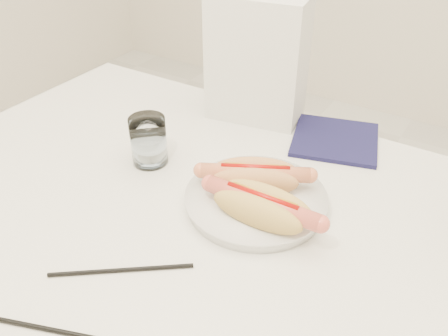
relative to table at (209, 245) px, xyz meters
The scene contains 9 objects.
table is the anchor object (origin of this frame).
plate 0.11m from the table, 55.08° to the left, with size 0.23×0.23×0.02m, color white.
hotdog_left 0.14m from the table, 68.93° to the left, with size 0.17×0.13×0.05m.
hotdog_right 0.13m from the table, 16.98° to the left, with size 0.19×0.08×0.05m.
water_glass 0.23m from the table, 156.72° to the left, with size 0.07×0.07×0.09m, color silver.
chopstick_near 0.18m from the table, 104.39° to the right, with size 0.01×0.01×0.20m, color black.
chopstick_far 0.28m from the table, 94.30° to the right, with size 0.01×0.01×0.21m, color black.
napkin_box 0.41m from the table, 106.97° to the left, with size 0.20×0.11×0.26m, color silver.
navy_napkin 0.35m from the table, 75.56° to the left, with size 0.17×0.17×0.01m, color #121137.
Camera 1 is at (0.33, -0.48, 1.25)m, focal length 37.74 mm.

